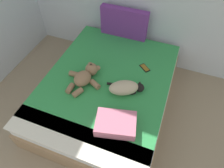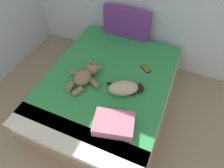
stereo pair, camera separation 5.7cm
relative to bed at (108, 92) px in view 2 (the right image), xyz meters
name	(u,v)px [view 2 (the right image)]	position (x,y,z in m)	size (l,w,h in m)	color
bed	(108,92)	(0.00, 0.00, 0.00)	(1.55, 1.99, 0.48)	#9E7A56
patterned_cushion	(127,23)	(-0.10, 0.92, 0.46)	(0.69, 0.11, 0.43)	#72338C
cat	(125,88)	(0.27, -0.10, 0.32)	(0.44, 0.32, 0.15)	#C6B293
teddy_bear	(86,75)	(-0.24, -0.10, 0.32)	(0.45, 0.52, 0.17)	#937051
cell_phone	(146,69)	(0.38, 0.36, 0.25)	(0.16, 0.15, 0.01)	black
throw_pillow	(114,124)	(0.32, -0.57, 0.30)	(0.40, 0.28, 0.11)	#D1728C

